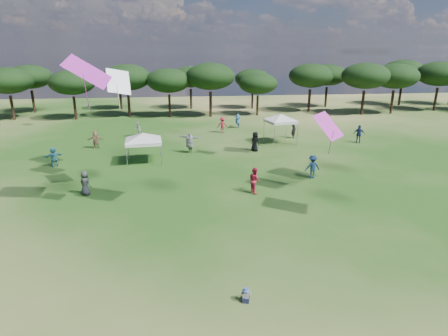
{
  "coord_description": "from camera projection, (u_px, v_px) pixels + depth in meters",
  "views": [
    {
      "loc": [
        -1.78,
        -9.53,
        9.0
      ],
      "look_at": [
        0.23,
        6.0,
        4.12
      ],
      "focal_mm": 30.0,
      "sensor_mm": 36.0,
      "label": 1
    }
  ],
  "objects": [
    {
      "name": "tree_line",
      "position": [
        202.0,
        77.0,
        55.49
      ],
      "size": [
        108.78,
        17.63,
        7.77
      ],
      "color": "black",
      "rests_on": "ground"
    },
    {
      "name": "tent_left",
      "position": [
        143.0,
        134.0,
        31.14
      ],
      "size": [
        5.89,
        5.89,
        2.83
      ],
      "rotation": [
        0.0,
        0.0,
        0.07
      ],
      "color": "gray",
      "rests_on": "ground"
    },
    {
      "name": "festival_crowd",
      "position": [
        209.0,
        140.0,
        36.08
      ],
      "size": [
        29.94,
        23.73,
        1.92
      ],
      "color": "black",
      "rests_on": "ground"
    },
    {
      "name": "tent_right",
      "position": [
        281.0,
        115.0,
        37.73
      ],
      "size": [
        5.41,
        5.41,
        3.29
      ],
      "rotation": [
        0.0,
        0.0,
        0.19
      ],
      "color": "gray",
      "rests_on": "ground"
    },
    {
      "name": "toddler",
      "position": [
        246.0,
        295.0,
        14.02
      ],
      "size": [
        0.44,
        0.47,
        0.59
      ],
      "rotation": [
        0.0,
        0.0,
        -0.27
      ],
      "color": "#161931",
      "rests_on": "ground"
    }
  ]
}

